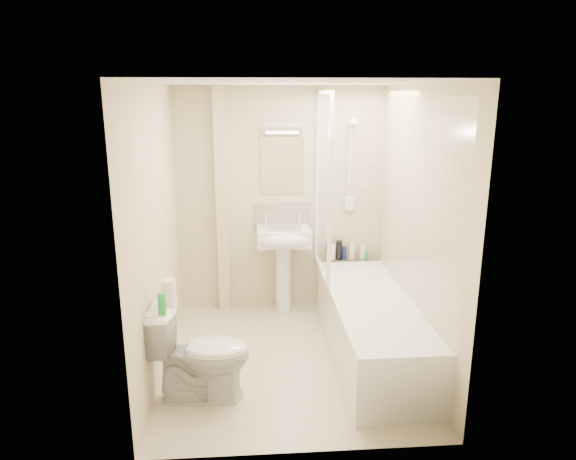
{
  "coord_description": "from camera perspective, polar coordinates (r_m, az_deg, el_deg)",
  "views": [
    {
      "loc": [
        -0.31,
        -4.16,
        2.32
      ],
      "look_at": [
        0.01,
        0.2,
        1.15
      ],
      "focal_mm": 32.0,
      "sensor_mm": 36.0,
      "label": 1
    }
  ],
  "objects": [
    {
      "name": "bottle_black_b",
      "position": [
        5.65,
        5.67,
        -2.23
      ],
      "size": [
        0.07,
        0.07,
        0.22
      ],
      "primitive_type": "cylinder",
      "color": "black",
      "rests_on": "bathtub"
    },
    {
      "name": "pipe_boxing",
      "position": [
        5.47,
        -7.36,
        3.02
      ],
      "size": [
        0.12,
        0.12,
        2.4
      ],
      "primitive_type": "cube",
      "color": "beige",
      "rests_on": "ground"
    },
    {
      "name": "toilet_roll_lower",
      "position": [
        4.04,
        -13.12,
        -7.36
      ],
      "size": [
        0.12,
        0.12,
        0.11
      ],
      "primitive_type": "cylinder",
      "color": "white",
      "rests_on": "toilet"
    },
    {
      "name": "green_bottle",
      "position": [
        3.87,
        -13.84,
        -7.96
      ],
      "size": [
        0.06,
        0.06,
        0.16
      ],
      "primitive_type": "cylinder",
      "color": "green",
      "rests_on": "toilet"
    },
    {
      "name": "bottle_cream",
      "position": [
        5.68,
        7.13,
        -2.34
      ],
      "size": [
        0.07,
        0.07,
        0.18
      ],
      "primitive_type": "cylinder",
      "color": "beige",
      "rests_on": "bathtub"
    },
    {
      "name": "ceiling",
      "position": [
        4.17,
        0.08,
        16.07
      ],
      "size": [
        2.2,
        2.5,
        0.02
      ],
      "primitive_type": "cube",
      "color": "white",
      "rests_on": "wall_back"
    },
    {
      "name": "wall_back",
      "position": [
        5.53,
        -0.9,
        3.27
      ],
      "size": [
        2.2,
        0.02,
        2.4
      ],
      "primitive_type": "cube",
      "color": "beige",
      "rests_on": "ground"
    },
    {
      "name": "mirror",
      "position": [
        5.46,
        -0.66,
        7.16
      ],
      "size": [
        0.46,
        0.01,
        0.6
      ],
      "primitive_type": "cube",
      "color": "white",
      "rests_on": "wall_back"
    },
    {
      "name": "floor",
      "position": [
        4.77,
        0.07,
        -14.14
      ],
      "size": [
        2.5,
        2.5,
        0.0
      ],
      "primitive_type": "plane",
      "color": "beige",
      "rests_on": "ground"
    },
    {
      "name": "bottle_white_b",
      "position": [
        5.71,
        8.3,
        -2.45
      ],
      "size": [
        0.06,
        0.06,
        0.15
      ],
      "primitive_type": "cylinder",
      "color": "silver",
      "rests_on": "bathtub"
    },
    {
      "name": "pedestal_sink",
      "position": [
        5.41,
        -0.49,
        -1.84
      ],
      "size": [
        0.56,
        0.5,
        1.08
      ],
      "color": "white",
      "rests_on": "ground"
    },
    {
      "name": "tile_back",
      "position": [
        5.57,
        6.86,
        5.6
      ],
      "size": [
        0.7,
        0.01,
        1.75
      ],
      "primitive_type": "cube",
      "color": "beige",
      "rests_on": "wall_back"
    },
    {
      "name": "toilet_roll_upper",
      "position": [
        3.99,
        -13.16,
        -6.05
      ],
      "size": [
        0.11,
        0.11,
        0.09
      ],
      "primitive_type": "cylinder",
      "color": "white",
      "rests_on": "toilet_roll_lower"
    },
    {
      "name": "shower_fixture",
      "position": [
        5.51,
        6.97,
        6.76
      ],
      "size": [
        0.1,
        0.16,
        0.99
      ],
      "color": "white",
      "rests_on": "wall_back"
    },
    {
      "name": "bathtub",
      "position": [
        4.77,
        9.23,
        -10.47
      ],
      "size": [
        0.7,
        2.1,
        0.55
      ],
      "color": "white",
      "rests_on": "ground"
    },
    {
      "name": "splashback",
      "position": [
        5.56,
        -0.64,
        1.53
      ],
      "size": [
        0.6,
        0.02,
        0.3
      ],
      "primitive_type": "cube",
      "color": "beige",
      "rests_on": "wall_back"
    },
    {
      "name": "bottle_green",
      "position": [
        5.73,
        8.54,
        -2.8
      ],
      "size": [
        0.07,
        0.07,
        0.08
      ],
      "primitive_type": "cylinder",
      "color": "green",
      "rests_on": "bathtub"
    },
    {
      "name": "bottle_white_a",
      "position": [
        5.65,
        4.96,
        -2.47
      ],
      "size": [
        0.06,
        0.06,
        0.17
      ],
      "primitive_type": "cylinder",
      "color": "white",
      "rests_on": "bathtub"
    },
    {
      "name": "toilet",
      "position": [
        4.13,
        -9.65,
        -13.32
      ],
      "size": [
        0.51,
        0.79,
        0.76
      ],
      "primitive_type": "imported",
      "rotation": [
        0.0,
        0.0,
        1.51
      ],
      "color": "white",
      "rests_on": "ground"
    },
    {
      "name": "strip_light",
      "position": [
        5.4,
        -0.66,
        11.02
      ],
      "size": [
        0.42,
        0.07,
        0.07
      ],
      "primitive_type": "cube",
      "color": "silver",
      "rests_on": "wall_back"
    },
    {
      "name": "wall_left",
      "position": [
        4.38,
        -14.44,
        -0.34
      ],
      "size": [
        0.02,
        2.5,
        2.4
      ],
      "primitive_type": "cube",
      "color": "beige",
      "rests_on": "ground"
    },
    {
      "name": "shower_screen",
      "position": [
        5.08,
        3.91,
        5.06
      ],
      "size": [
        0.04,
        0.92,
        1.8
      ],
      "color": "white",
      "rests_on": "bathtub"
    },
    {
      "name": "bottle_black_a",
      "position": [
        5.64,
        4.49,
        -2.34
      ],
      "size": [
        0.06,
        0.06,
        0.2
      ],
      "primitive_type": "cylinder",
      "color": "black",
      "rests_on": "bathtub"
    },
    {
      "name": "wall_right",
      "position": [
        4.53,
        14.08,
        0.19
      ],
      "size": [
        0.02,
        2.5,
        2.4
      ],
      "primitive_type": "cube",
      "color": "beige",
      "rests_on": "ground"
    },
    {
      "name": "tile_right",
      "position": [
        4.5,
        14.03,
        3.04
      ],
      "size": [
        0.01,
        2.1,
        1.75
      ],
      "primitive_type": "cube",
      "color": "beige",
      "rests_on": "wall_right"
    },
    {
      "name": "bottle_blue",
      "position": [
        5.67,
        6.26,
        -2.56
      ],
      "size": [
        0.05,
        0.05,
        0.14
      ],
      "primitive_type": "cylinder",
      "color": "#131B53",
      "rests_on": "bathtub"
    }
  ]
}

